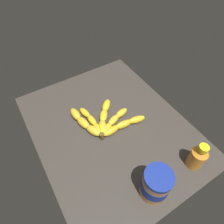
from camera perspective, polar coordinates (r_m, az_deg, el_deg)
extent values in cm
cube|color=#38332D|center=(88.14, -0.49, -4.96)|extent=(79.86, 63.15, 3.16)
ellipsoid|color=yellow|center=(83.74, -0.27, -5.49)|extent=(3.72, 8.27, 3.16)
ellipsoid|color=yellow|center=(85.86, 3.39, -3.60)|extent=(3.70, 8.27, 3.16)
ellipsoid|color=yellow|center=(87.97, 7.16, -2.21)|extent=(4.75, 8.55, 3.16)
ellipsoid|color=yellow|center=(84.39, -1.54, -4.93)|extent=(6.16, 7.52, 3.05)
ellipsoid|color=yellow|center=(87.14, 0.44, -2.41)|extent=(5.41, 7.57, 3.05)
ellipsoid|color=yellow|center=(89.84, 2.73, -0.29)|extent=(4.52, 7.43, 3.05)
ellipsoid|color=yellow|center=(84.78, -2.87, -4.39)|extent=(8.45, 7.04, 3.46)
ellipsoid|color=yellow|center=(88.52, -2.50, -1.12)|extent=(8.24, 7.58, 3.46)
ellipsoid|color=yellow|center=(92.43, -1.70, 1.84)|extent=(7.92, 8.00, 3.46)
ellipsoid|color=yellow|center=(84.69, -4.20, -4.95)|extent=(7.16, 3.42, 2.85)
ellipsoid|color=yellow|center=(87.74, -5.91, -2.39)|extent=(7.09, 3.21, 2.85)
ellipsoid|color=yellow|center=(90.84, -7.91, -0.21)|extent=(7.36, 4.10, 2.85)
ellipsoid|color=yellow|center=(83.95, -5.46, -5.41)|extent=(8.57, 6.18, 3.53)
ellipsoid|color=yellow|center=(86.89, -8.39, -3.14)|extent=(8.39, 5.10, 3.53)
ellipsoid|color=yellow|center=(90.47, -10.57, -0.67)|extent=(7.97, 3.88, 3.53)
cylinder|color=brown|center=(82.13, -2.98, -6.99)|extent=(2.00, 2.00, 3.00)
cylinder|color=#B27238|center=(70.13, 12.49, -20.16)|extent=(9.41, 9.41, 11.70)
cylinder|color=navy|center=(69.59, 12.58, -20.00)|extent=(9.59, 9.59, 5.26)
cylinder|color=navy|center=(63.89, 13.56, -18.06)|extent=(9.37, 9.37, 1.91)
cylinder|color=orange|center=(80.46, 23.41, -12.33)|extent=(5.89, 5.89, 8.60)
cone|color=orange|center=(76.21, 24.62, -10.45)|extent=(5.89, 5.89, 1.86)
cylinder|color=yellow|center=(74.55, 25.14, -9.65)|extent=(3.46, 3.46, 2.28)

